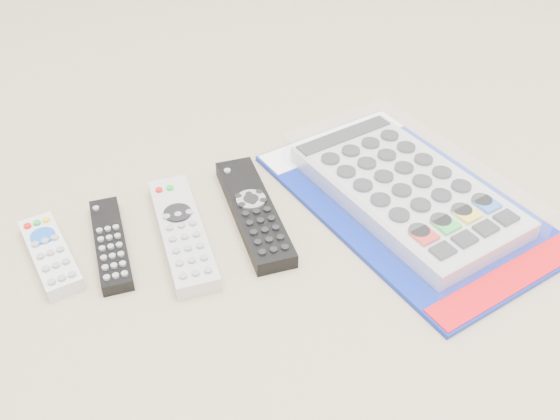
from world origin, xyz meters
name	(u,v)px	position (x,y,z in m)	size (l,w,h in m)	color
remote_small_grey	(50,254)	(-0.21, 0.08, 0.01)	(0.05, 0.14, 0.02)	#BCBCBE
remote_slim_black	(111,244)	(-0.14, 0.06, 0.01)	(0.06, 0.16, 0.02)	black
remote_silver_dvd	(182,232)	(-0.06, 0.04, 0.01)	(0.08, 0.20, 0.02)	#BBBBC0
remote_large_black	(254,211)	(0.03, 0.04, 0.01)	(0.08, 0.21, 0.02)	black
jumbo_remote_packaged	(406,188)	(0.22, -0.02, 0.02)	(0.27, 0.40, 0.05)	navy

